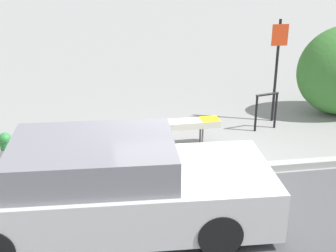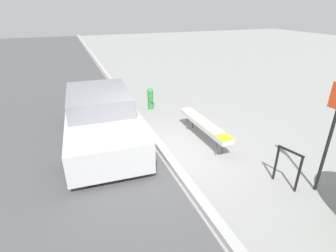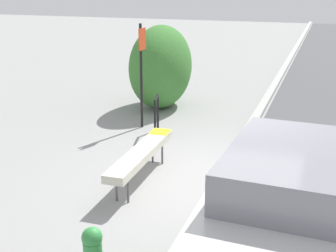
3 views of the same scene
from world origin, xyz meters
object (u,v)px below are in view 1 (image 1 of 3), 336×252
Objects in this scene: sign_post at (277,62)px; parked_car_near at (105,187)px; bike_rack at (266,108)px; bench at (162,126)px; fire_hydrant at (7,152)px.

parked_car_near is at bearing -137.14° from sign_post.
bike_rack is 1.06m from sign_post.
fire_hydrant is (-2.85, -0.61, -0.07)m from bench.
parked_car_near is at bearing -49.79° from fire_hydrant.
sign_post is (2.71, 1.08, 0.91)m from bench.
bench is at bearing -165.48° from bike_rack.
sign_post reaches higher than parked_car_near.
sign_post is (0.35, 0.47, 0.88)m from bike_rack.
sign_post reaches higher than bike_rack.
fire_hydrant is (-5.21, -1.22, -0.09)m from bike_rack.
sign_post reaches higher than fire_hydrant.
bike_rack is 0.36× the size of sign_post.
bike_rack reaches higher than bench.
sign_post is at bearing 16.89° from fire_hydrant.
bike_rack reaches higher than fire_hydrant.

